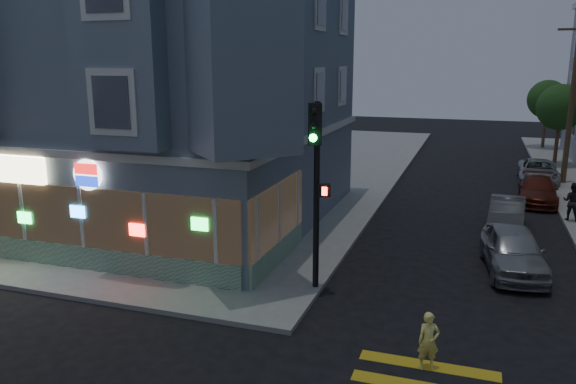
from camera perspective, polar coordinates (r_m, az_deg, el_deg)
The scene contains 13 objects.
ground at distance 14.51m, azimuth -14.13°, elevation -15.70°, with size 120.00×120.00×0.00m, color black.
sidewalk_nw at distance 39.99m, azimuth -12.77°, elevation 3.05°, with size 33.00×42.00×0.15m, color gray.
corner_building at distance 25.26m, azimuth -12.96°, elevation 10.40°, with size 14.60×14.60×11.40m.
utility_pole at distance 34.95m, azimuth 26.90°, elevation 8.34°, with size 2.20×0.30×9.00m.
street_tree_near at distance 40.97m, azimuth 25.94°, elevation 7.74°, with size 3.00×3.00×5.30m.
street_tree_far at distance 48.90m, azimuth 24.85°, elevation 8.53°, with size 3.00×3.00×5.30m.
running_child at distance 13.62m, azimuth 14.09°, elevation -14.48°, with size 0.50×0.33×1.37m, color #F9F77F.
pedestrian_a at distance 27.13m, azimuth 26.95°, elevation -0.87°, with size 0.81×0.63×1.67m, color #222127.
parked_car_a at distance 20.24m, azimuth 21.91°, elevation -5.51°, with size 1.78×4.43×1.51m, color #94979B.
parked_car_b at distance 25.25m, azimuth 21.33°, elevation -2.07°, with size 1.38×3.95×1.30m, color #383B3D.
parked_car_c at distance 30.44m, azimuth 24.05°, elevation 0.14°, with size 1.78×4.37×1.27m, color #5C2015.
parked_car_d at distance 35.65m, azimuth 24.07°, elevation 1.94°, with size 2.15×4.67×1.30m, color #A1A6AC.
traffic_signal at distance 16.28m, azimuth 2.89°, elevation 2.73°, with size 0.72×0.63×5.64m.
Camera 1 is at (7.17, -10.55, 6.93)m, focal length 35.00 mm.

